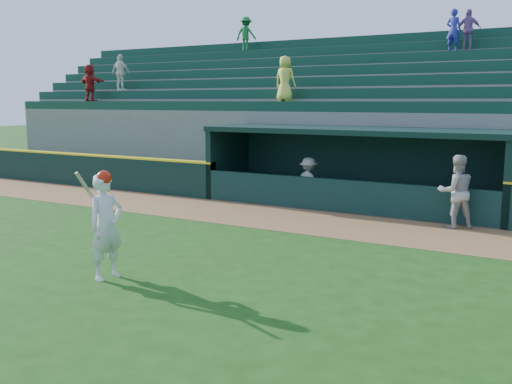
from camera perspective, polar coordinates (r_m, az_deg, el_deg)
ground at (r=11.55m, az=-3.99°, el=-7.48°), size 120.00×120.00×0.00m
warning_track at (r=15.72m, az=6.01°, el=-3.01°), size 40.00×3.00×0.01m
field_wall_left at (r=24.38m, az=-19.55°, el=2.25°), size 15.50×0.30×1.20m
wall_stripe_left at (r=24.32m, az=-19.63°, el=3.72°), size 15.50×0.32×0.06m
dugout_player_front at (r=15.66m, az=19.38°, el=0.03°), size 1.17×1.10×1.92m
dugout_player_inside at (r=17.92m, az=5.28°, el=0.99°), size 1.10×0.78×1.54m
dugout at (r=18.36m, az=10.02°, el=2.93°), size 9.40×2.80×2.46m
stands at (r=22.62m, az=14.06°, el=6.57°), size 34.50×6.25×7.04m
batter_at_plate at (r=10.93m, az=-14.78°, el=-3.22°), size 0.57×0.87×2.05m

